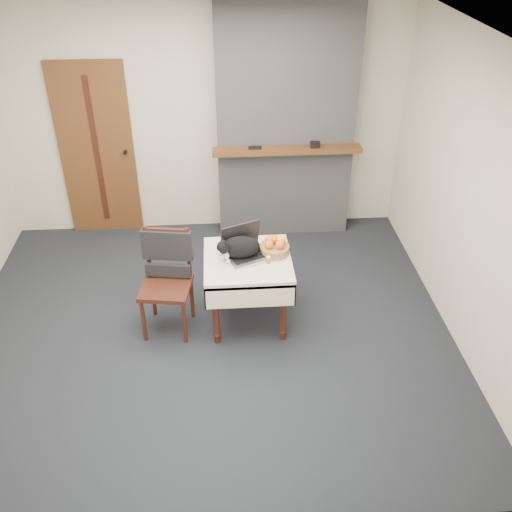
{
  "coord_description": "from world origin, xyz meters",
  "views": [
    {
      "loc": [
        0.15,
        -4.12,
        3.52
      ],
      "look_at": [
        0.45,
        0.08,
        0.76
      ],
      "focal_mm": 40.0,
      "sensor_mm": 36.0,
      "label": 1
    }
  ],
  "objects_px": {
    "chair": "(167,267)",
    "laptop": "(245,248)",
    "door": "(97,151)",
    "side_table": "(248,269)",
    "cream_jar": "(222,256)",
    "cat": "(241,247)",
    "pill_bottle": "(268,260)",
    "fruit_basket": "(275,247)"
  },
  "relations": [
    {
      "from": "cat",
      "to": "laptop",
      "type": "bearing_deg",
      "value": 25.33
    },
    {
      "from": "cat",
      "to": "chair",
      "type": "bearing_deg",
      "value": 157.1
    },
    {
      "from": "fruit_basket",
      "to": "cream_jar",
      "type": "bearing_deg",
      "value": -170.56
    },
    {
      "from": "door",
      "to": "fruit_basket",
      "type": "distance_m",
      "value": 2.55
    },
    {
      "from": "laptop",
      "to": "cream_jar",
      "type": "relative_size",
      "value": 6.52
    },
    {
      "from": "laptop",
      "to": "chair",
      "type": "height_order",
      "value": "laptop"
    },
    {
      "from": "laptop",
      "to": "pill_bottle",
      "type": "relative_size",
      "value": 6.95
    },
    {
      "from": "door",
      "to": "cat",
      "type": "bearing_deg",
      "value": -50.02
    },
    {
      "from": "pill_bottle",
      "to": "cream_jar",
      "type": "bearing_deg",
      "value": 168.55
    },
    {
      "from": "chair",
      "to": "laptop",
      "type": "bearing_deg",
      "value": 11.67
    },
    {
      "from": "pill_bottle",
      "to": "laptop",
      "type": "bearing_deg",
      "value": 142.73
    },
    {
      "from": "chair",
      "to": "cream_jar",
      "type": "bearing_deg",
      "value": 5.02
    },
    {
      "from": "fruit_basket",
      "to": "chair",
      "type": "distance_m",
      "value": 0.99
    },
    {
      "from": "side_table",
      "to": "fruit_basket",
      "type": "relative_size",
      "value": 2.91
    },
    {
      "from": "cream_jar",
      "to": "chair",
      "type": "relative_size",
      "value": 0.07
    },
    {
      "from": "door",
      "to": "pill_bottle",
      "type": "bearing_deg",
      "value": -47.69
    },
    {
      "from": "laptop",
      "to": "pill_bottle",
      "type": "xyz_separation_m",
      "value": [
        0.2,
        -0.15,
        -0.04
      ]
    },
    {
      "from": "door",
      "to": "pill_bottle",
      "type": "distance_m",
      "value": 2.62
    },
    {
      "from": "side_table",
      "to": "pill_bottle",
      "type": "bearing_deg",
      "value": -25.67
    },
    {
      "from": "door",
      "to": "laptop",
      "type": "distance_m",
      "value": 2.38
    },
    {
      "from": "pill_bottle",
      "to": "chair",
      "type": "bearing_deg",
      "value": 172.68
    },
    {
      "from": "cream_jar",
      "to": "side_table",
      "type": "bearing_deg",
      "value": 0.73
    },
    {
      "from": "door",
      "to": "side_table",
      "type": "relative_size",
      "value": 2.56
    },
    {
      "from": "side_table",
      "to": "pill_bottle",
      "type": "relative_size",
      "value": 11.27
    },
    {
      "from": "laptop",
      "to": "cat",
      "type": "distance_m",
      "value": 0.06
    },
    {
      "from": "cream_jar",
      "to": "pill_bottle",
      "type": "height_order",
      "value": "cream_jar"
    },
    {
      "from": "pill_bottle",
      "to": "chair",
      "type": "relative_size",
      "value": 0.07
    },
    {
      "from": "laptop",
      "to": "cream_jar",
      "type": "height_order",
      "value": "laptop"
    },
    {
      "from": "side_table",
      "to": "cream_jar",
      "type": "relative_size",
      "value": 10.58
    },
    {
      "from": "door",
      "to": "chair",
      "type": "relative_size",
      "value": 2.03
    },
    {
      "from": "door",
      "to": "side_table",
      "type": "xyz_separation_m",
      "value": [
        1.58,
        -1.84,
        -0.41
      ]
    },
    {
      "from": "door",
      "to": "side_table",
      "type": "distance_m",
      "value": 2.46
    },
    {
      "from": "cream_jar",
      "to": "pill_bottle",
      "type": "relative_size",
      "value": 1.07
    },
    {
      "from": "chair",
      "to": "pill_bottle",
      "type": "bearing_deg",
      "value": 1.51
    },
    {
      "from": "fruit_basket",
      "to": "door",
      "type": "bearing_deg",
      "value": 135.98
    },
    {
      "from": "cream_jar",
      "to": "pill_bottle",
      "type": "xyz_separation_m",
      "value": [
        0.41,
        -0.08,
        -0.0
      ]
    },
    {
      "from": "pill_bottle",
      "to": "door",
      "type": "bearing_deg",
      "value": 132.31
    },
    {
      "from": "laptop",
      "to": "cream_jar",
      "type": "distance_m",
      "value": 0.23
    },
    {
      "from": "door",
      "to": "cat",
      "type": "height_order",
      "value": "door"
    },
    {
      "from": "door",
      "to": "cream_jar",
      "type": "xyz_separation_m",
      "value": [
        1.35,
        -1.85,
        -0.26
      ]
    },
    {
      "from": "side_table",
      "to": "fruit_basket",
      "type": "xyz_separation_m",
      "value": [
        0.25,
        0.08,
        0.17
      ]
    },
    {
      "from": "laptop",
      "to": "door",
      "type": "bearing_deg",
      "value": 108.07
    }
  ]
}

